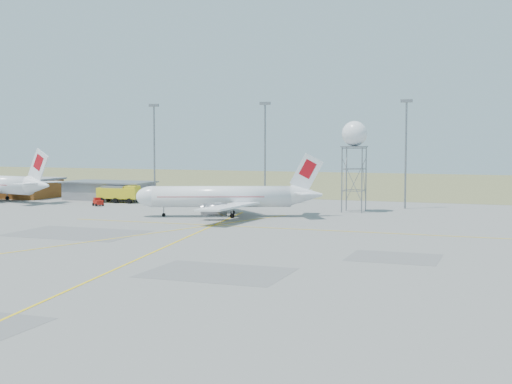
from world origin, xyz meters
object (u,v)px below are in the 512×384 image
(radar_tower, at_px, (354,161))
(fire_truck, at_px, (120,194))
(baggage_tug, at_px, (98,203))
(airliner_main, at_px, (225,197))

(radar_tower, relative_size, fire_truck, 1.82)
(radar_tower, xyz_separation_m, baggage_tug, (-49.53, -6.23, -8.56))
(airliner_main, height_order, baggage_tug, airliner_main)
(radar_tower, bearing_deg, fire_truck, 178.39)
(airliner_main, xyz_separation_m, radar_tower, (18.82, 15.13, 5.86))
(airliner_main, relative_size, radar_tower, 1.88)
(airliner_main, xyz_separation_m, baggage_tug, (-30.71, 8.90, -2.70))
(radar_tower, distance_m, baggage_tug, 50.65)
(airliner_main, bearing_deg, fire_truck, -49.46)
(airliner_main, xyz_separation_m, fire_truck, (-30.35, 16.51, -1.62))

